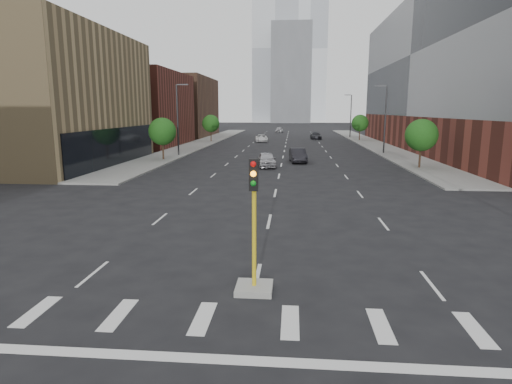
# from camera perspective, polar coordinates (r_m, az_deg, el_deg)

# --- Properties ---
(sidewalk_left_far) EXTENTS (5.00, 92.00, 0.15)m
(sidewalk_left_far) POSITION_cam_1_polar(r_m,az_deg,el_deg) (80.05, -6.84, 6.66)
(sidewalk_left_far) COLOR gray
(sidewalk_left_far) RESTS_ON ground
(sidewalk_right_far) EXTENTS (5.00, 92.00, 0.15)m
(sidewalk_right_far) POSITION_cam_1_polar(r_m,az_deg,el_deg) (79.60, 14.96, 6.35)
(sidewalk_right_far) COLOR gray
(sidewalk_right_far) RESTS_ON ground
(building_left_mid) EXTENTS (20.00, 24.00, 14.00)m
(building_left_mid) POSITION_cam_1_polar(r_m,az_deg,el_deg) (52.69, -28.66, 10.81)
(building_left_mid) COLOR tan
(building_left_mid) RESTS_ON ground
(building_left_far_a) EXTENTS (20.00, 22.00, 12.00)m
(building_left_far_a) POSITION_cam_1_polar(r_m,az_deg,el_deg) (75.82, -17.65, 10.49)
(building_left_far_a) COLOR brown
(building_left_far_a) RESTS_ON ground
(building_left_far_b) EXTENTS (20.00, 24.00, 13.00)m
(building_left_far_b) POSITION_cam_1_polar(r_m,az_deg,el_deg) (100.37, -11.95, 11.02)
(building_left_far_b) COLOR brown
(building_left_far_b) RESTS_ON ground
(building_right_main) EXTENTS (24.00, 70.00, 22.00)m
(building_right_main) POSITION_cam_1_polar(r_m,az_deg,el_deg) (70.34, 29.53, 13.70)
(building_right_main) COLOR brown
(building_right_main) RESTS_ON ground
(tower_left) EXTENTS (22.00, 22.00, 70.00)m
(tower_left) POSITION_cam_1_polar(r_m,az_deg,el_deg) (226.25, 2.65, 18.28)
(tower_left) COLOR #B2B7BC
(tower_left) RESTS_ON ground
(tower_right) EXTENTS (20.00, 20.00, 80.00)m
(tower_right) POSITION_cam_1_polar(r_m,az_deg,el_deg) (266.52, 7.09, 18.17)
(tower_right) COLOR #B2B7BC
(tower_right) RESTS_ON ground
(tower_mid) EXTENTS (18.00, 18.00, 44.00)m
(tower_mid) POSITION_cam_1_polar(r_m,az_deg,el_deg) (204.82, 4.71, 15.37)
(tower_mid) COLOR slate
(tower_mid) RESTS_ON ground
(median_traffic_signal) EXTENTS (1.20, 1.20, 4.40)m
(median_traffic_signal) POSITION_cam_1_polar(r_m,az_deg,el_deg) (14.08, -0.26, -9.48)
(median_traffic_signal) COLOR #999993
(median_traffic_signal) RESTS_ON ground
(streetlight_right_a) EXTENTS (1.60, 0.22, 9.07)m
(streetlight_right_a) POSITION_cam_1_polar(r_m,az_deg,el_deg) (60.44, 16.80, 9.62)
(streetlight_right_a) COLOR #2D2D30
(streetlight_right_a) RESTS_ON ground
(streetlight_right_b) EXTENTS (1.60, 0.22, 9.07)m
(streetlight_right_b) POSITION_cam_1_polar(r_m,az_deg,el_deg) (94.97, 12.48, 10.12)
(streetlight_right_b) COLOR #2D2D30
(streetlight_right_b) RESTS_ON ground
(streetlight_left) EXTENTS (1.60, 0.22, 9.07)m
(streetlight_left) POSITION_cam_1_polar(r_m,az_deg,el_deg) (56.12, -10.34, 9.84)
(streetlight_left) COLOR #2D2D30
(streetlight_left) RESTS_ON ground
(tree_left_near) EXTENTS (3.20, 3.20, 4.85)m
(tree_left_near) POSITION_cam_1_polar(r_m,az_deg,el_deg) (51.53, -12.38, 7.89)
(tree_left_near) COLOR #382619
(tree_left_near) RESTS_ON ground
(tree_left_far) EXTENTS (3.20, 3.20, 4.85)m
(tree_left_far) POSITION_cam_1_polar(r_m,az_deg,el_deg) (80.66, -6.05, 9.07)
(tree_left_far) COLOR #382619
(tree_left_far) RESTS_ON ground
(tree_right_near) EXTENTS (3.20, 3.20, 4.85)m
(tree_right_near) POSITION_cam_1_polar(r_m,az_deg,el_deg) (46.07, 21.20, 7.08)
(tree_right_near) COLOR #382619
(tree_right_near) RESTS_ON ground
(tree_right_far) EXTENTS (3.20, 3.20, 4.85)m
(tree_right_far) POSITION_cam_1_polar(r_m,az_deg,el_deg) (85.19, 13.70, 8.92)
(tree_right_far) COLOR #382619
(tree_right_far) RESTS_ON ground
(car_near_left) EXTENTS (2.42, 4.74, 1.55)m
(car_near_left) POSITION_cam_1_polar(r_m,az_deg,el_deg) (44.68, 1.41, 4.33)
(car_near_left) COLOR #ACABAF
(car_near_left) RESTS_ON ground
(car_mid_right) EXTENTS (2.16, 4.92, 1.57)m
(car_mid_right) POSITION_cam_1_polar(r_m,az_deg,el_deg) (49.04, 5.60, 4.89)
(car_mid_right) COLOR black
(car_mid_right) RESTS_ON ground
(car_far_left) EXTENTS (2.73, 5.01, 1.33)m
(car_far_left) POSITION_cam_1_polar(r_m,az_deg,el_deg) (80.60, 0.73, 7.19)
(car_far_left) COLOR white
(car_far_left) RESTS_ON ground
(car_deep_right) EXTENTS (2.20, 5.01, 1.43)m
(car_deep_right) POSITION_cam_1_polar(r_m,az_deg,el_deg) (88.12, 7.98, 7.43)
(car_deep_right) COLOR #222327
(car_deep_right) RESTS_ON ground
(car_distant) EXTENTS (2.15, 4.50, 1.49)m
(car_distant) POSITION_cam_1_polar(r_m,az_deg,el_deg) (113.38, 3.12, 8.28)
(car_distant) COLOR #A4A3A8
(car_distant) RESTS_ON ground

